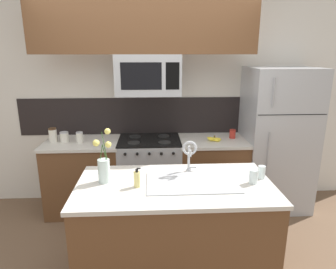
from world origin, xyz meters
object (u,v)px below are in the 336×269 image
object	(u,v)px
storage_jar_tall	(53,135)
spare_glass	(262,172)
storage_jar_medium	(64,137)
dish_soap_bottle	(137,179)
drinking_glass	(253,177)
storage_jar_short	(80,137)
banana_bunch	(214,139)
flower_vase	(104,168)
refrigerator	(276,139)
sink_faucet	(190,152)
coffee_tin	(233,134)
stove_range	(150,174)
microwave	(148,75)

from	to	relation	value
storage_jar_tall	spare_glass	xyz separation A→B (m)	(2.14, -1.20, -0.03)
storage_jar_medium	dish_soap_bottle	xyz separation A→B (m)	(0.94, -1.31, 0.01)
storage_jar_tall	drinking_glass	distance (m)	2.41
storage_jar_tall	storage_jar_short	xyz separation A→B (m)	(0.33, -0.05, -0.02)
banana_bunch	flower_vase	world-z (taller)	flower_vase
refrigerator	dish_soap_bottle	world-z (taller)	refrigerator
storage_jar_medium	sink_faucet	xyz separation A→B (m)	(1.39, -1.04, 0.14)
dish_soap_bottle	spare_glass	distance (m)	1.07
refrigerator	sink_faucet	distance (m)	1.64
storage_jar_medium	flower_vase	world-z (taller)	flower_vase
banana_bunch	refrigerator	bearing A→B (deg)	5.64
storage_jar_medium	banana_bunch	xyz separation A→B (m)	(1.83, -0.07, -0.04)
spare_glass	storage_jar_short	bearing A→B (deg)	147.64
coffee_tin	storage_jar_medium	bearing A→B (deg)	-178.86
storage_jar_short	sink_faucet	bearing A→B (deg)	-39.59
dish_soap_bottle	stove_range	bearing A→B (deg)	85.99
storage_jar_short	flower_vase	size ratio (longest dim) A/B	0.28
microwave	sink_faucet	xyz separation A→B (m)	(0.37, -1.01, -0.60)
microwave	flower_vase	bearing A→B (deg)	-107.55
storage_jar_tall	dish_soap_bottle	size ratio (longest dim) A/B	1.03
storage_jar_short	dish_soap_bottle	world-z (taller)	dish_soap_bottle
stove_range	drinking_glass	world-z (taller)	drinking_glass
spare_glass	flower_vase	world-z (taller)	flower_vase
storage_jar_medium	microwave	bearing A→B (deg)	-1.66
refrigerator	dish_soap_bottle	distance (m)	2.15
microwave	banana_bunch	world-z (taller)	microwave
microwave	sink_faucet	world-z (taller)	microwave
banana_bunch	spare_glass	distance (m)	1.14
banana_bunch	coffee_tin	distance (m)	0.28
stove_range	banana_bunch	xyz separation A→B (m)	(0.80, -0.06, 0.47)
banana_bunch	microwave	bearing A→B (deg)	177.20
coffee_tin	spare_glass	world-z (taller)	spare_glass
coffee_tin	dish_soap_bottle	size ratio (longest dim) A/B	0.67
refrigerator	dish_soap_bottle	xyz separation A→B (m)	(-1.70, -1.32, 0.08)
stove_range	dish_soap_bottle	bearing A→B (deg)	-94.01
drinking_glass	coffee_tin	bearing A→B (deg)	82.39
microwave	dish_soap_bottle	world-z (taller)	microwave
drinking_glass	banana_bunch	bearing A→B (deg)	93.44
refrigerator	banana_bunch	world-z (taller)	refrigerator
flower_vase	dish_soap_bottle	bearing A→B (deg)	-21.94
banana_bunch	dish_soap_bottle	size ratio (longest dim) A/B	1.15
microwave	storage_jar_medium	world-z (taller)	microwave
refrigerator	sink_faucet	size ratio (longest dim) A/B	5.84
refrigerator	storage_jar_tall	distance (m)	2.77
banana_bunch	dish_soap_bottle	xyz separation A→B (m)	(-0.89, -1.24, 0.05)
sink_faucet	spare_glass	size ratio (longest dim) A/B	2.71
stove_range	storage_jar_short	world-z (taller)	storage_jar_short
dish_soap_bottle	coffee_tin	bearing A→B (deg)	49.79
refrigerator	drinking_glass	bearing A→B (deg)	-119.42
stove_range	storage_jar_short	xyz separation A→B (m)	(-0.83, -0.04, 0.51)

